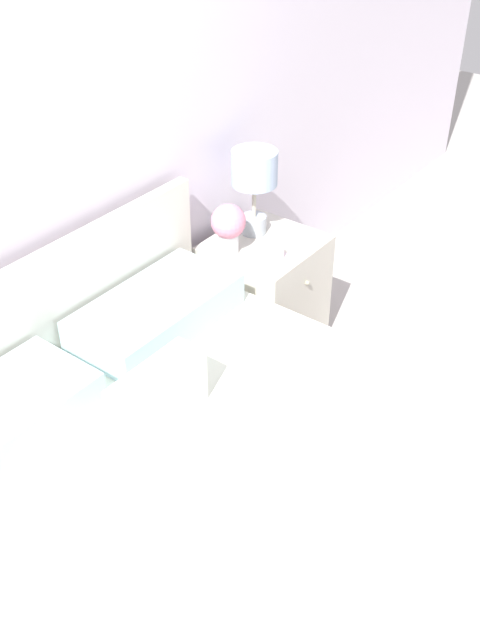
# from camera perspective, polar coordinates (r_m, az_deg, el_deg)

# --- Properties ---
(ground_plane) EXTENTS (12.00, 12.00, 0.00)m
(ground_plane) POSITION_cam_1_polar(r_m,az_deg,el_deg) (3.40, -13.57, -9.57)
(ground_plane) COLOR #BCB7B2
(bed) EXTENTS (1.73, 2.00, 0.97)m
(bed) POSITION_cam_1_polar(r_m,az_deg,el_deg) (2.71, -1.07, -14.02)
(bed) COLOR tan
(bed) RESTS_ON ground_plane
(nightstand) EXTENTS (0.50, 0.50, 0.60)m
(nightstand) POSITION_cam_1_polar(r_m,az_deg,el_deg) (3.70, 1.83, 1.92)
(nightstand) COLOR silver
(nightstand) RESTS_ON ground_plane
(table_lamp) EXTENTS (0.21, 0.21, 0.41)m
(table_lamp) POSITION_cam_1_polar(r_m,az_deg,el_deg) (3.49, 1.10, 10.86)
(table_lamp) COLOR #A8B2BC
(table_lamp) RESTS_ON nightstand
(flower_vase) EXTENTS (0.16, 0.16, 0.24)m
(flower_vase) POSITION_cam_1_polar(r_m,az_deg,el_deg) (3.39, -0.86, 7.23)
(flower_vase) COLOR white
(flower_vase) RESTS_ON nightstand
(teacup) EXTENTS (0.11, 0.11, 0.05)m
(teacup) POSITION_cam_1_polar(r_m,az_deg,el_deg) (3.41, 2.83, 5.11)
(teacup) COLOR white
(teacup) RESTS_ON nightstand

